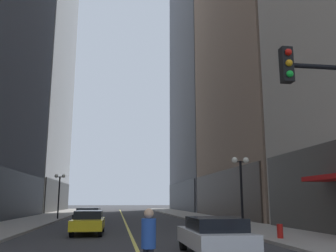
% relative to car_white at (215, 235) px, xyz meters
% --- Properties ---
extents(ground_plane, '(200.00, 200.00, 0.00)m').
position_rel_car_white_xyz_m(ground_plane, '(-2.63, 26.46, -0.72)').
color(ground_plane, '#38383A').
extents(sidewalk_left, '(4.50, 78.00, 0.15)m').
position_rel_car_white_xyz_m(sidewalk_left, '(-10.88, 26.46, -0.65)').
color(sidewalk_left, '#9E9991').
rests_on(sidewalk_left, ground).
extents(sidewalk_right, '(4.50, 78.00, 0.15)m').
position_rel_car_white_xyz_m(sidewalk_right, '(5.62, 26.46, -0.65)').
color(sidewalk_right, '#9E9991').
rests_on(sidewalk_right, ground).
extents(lane_centre_stripe, '(0.16, 70.00, 0.01)m').
position_rel_car_white_xyz_m(lane_centre_stripe, '(-2.63, 26.46, -0.72)').
color(lane_centre_stripe, '#E5D64C').
rests_on(lane_centre_stripe, ground).
extents(building_left_far, '(11.79, 26.00, 64.28)m').
position_rel_car_white_xyz_m(building_left_far, '(-18.93, 51.46, 31.33)').
color(building_left_far, '#A8A399').
rests_on(building_left_far, ground).
extents(building_right_mid, '(12.29, 24.00, 47.37)m').
position_rel_car_white_xyz_m(building_right_mid, '(13.92, 25.96, 22.88)').
color(building_right_mid, gray).
rests_on(building_right_mid, ground).
extents(building_right_far, '(12.52, 26.00, 77.68)m').
position_rel_car_white_xyz_m(building_right_far, '(14.04, 51.46, 38.03)').
color(building_right_far, slate).
rests_on(building_right_far, ground).
extents(car_white, '(1.95, 4.25, 1.32)m').
position_rel_car_white_xyz_m(car_white, '(0.00, 0.00, 0.00)').
color(car_white, silver).
rests_on(car_white, ground).
extents(car_yellow, '(1.74, 4.50, 1.32)m').
position_rel_car_white_xyz_m(car_yellow, '(-5.02, 8.94, -0.00)').
color(car_yellow, yellow).
rests_on(car_yellow, ground).
extents(car_black, '(2.02, 4.13, 1.32)m').
position_rel_car_white_xyz_m(car_black, '(-5.58, 16.63, -0.00)').
color(car_black, black).
rests_on(car_black, ground).
extents(pedestrian_in_blue_hoodie, '(0.48, 0.48, 1.73)m').
position_rel_car_white_xyz_m(pedestrian_in_blue_hoodie, '(-2.75, -4.38, 0.29)').
color(pedestrian_in_blue_hoodie, black).
rests_on(pedestrian_in_blue_hoodie, ground).
extents(street_lamp_left_far, '(1.06, 0.36, 4.43)m').
position_rel_car_white_xyz_m(street_lamp_left_far, '(-9.03, 24.18, 2.54)').
color(street_lamp_left_far, black).
rests_on(street_lamp_left_far, ground).
extents(street_lamp_right_mid, '(1.06, 0.36, 4.43)m').
position_rel_car_white_xyz_m(street_lamp_right_mid, '(3.77, 7.70, 2.54)').
color(street_lamp_right_mid, black).
rests_on(street_lamp_right_mid, ground).
extents(fire_hydrant_right, '(0.28, 0.28, 0.80)m').
position_rel_car_white_xyz_m(fire_hydrant_right, '(4.27, 3.93, -0.32)').
color(fire_hydrant_right, red).
rests_on(fire_hydrant_right, ground).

